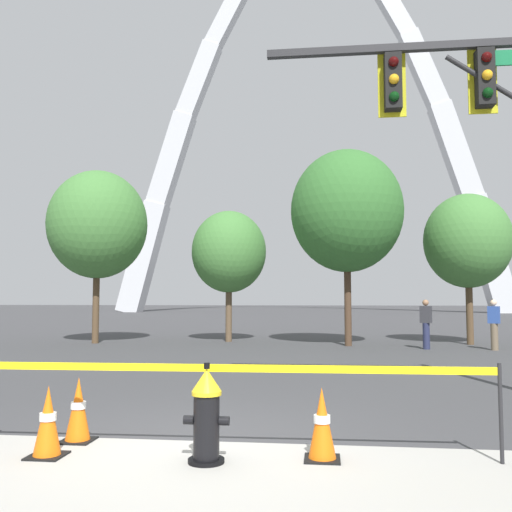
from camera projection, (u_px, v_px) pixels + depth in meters
ground_plane at (197, 442)px, 6.38m from camera, size 240.00×240.00×0.00m
fire_hydrant at (207, 416)px, 5.60m from camera, size 0.46×0.48×0.99m
caution_tape_barrier at (227, 390)px, 5.82m from camera, size 5.52×0.18×0.99m
traffic_cone_by_hydrant at (78, 410)px, 6.41m from camera, size 0.36×0.36×0.73m
traffic_cone_mid_sidewalk at (48, 422)px, 5.79m from camera, size 0.36×0.36×0.73m
traffic_cone_curb_edge at (322, 425)px, 5.68m from camera, size 0.36×0.36×0.73m
traffic_signal_gantry at (504, 139)px, 8.61m from camera, size 5.02×0.44×6.00m
monument_arch at (309, 141)px, 65.38m from camera, size 45.31×2.58×45.81m
tree_far_left at (98, 225)px, 20.67m from camera, size 3.62×3.62×6.34m
tree_left_mid at (229, 252)px, 21.40m from camera, size 2.84×2.84×4.97m
tree_center_left at (347, 211)px, 19.57m from camera, size 3.90×3.90×6.82m
tree_center_right at (468, 241)px, 20.05m from camera, size 3.07×3.07×5.37m
pedestrian_walking_left at (494, 324)px, 17.67m from camera, size 0.39×0.34×1.59m
pedestrian_standing_center at (426, 324)px, 18.02m from camera, size 0.39×0.35×1.59m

